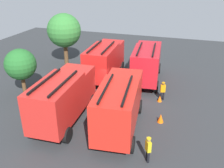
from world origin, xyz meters
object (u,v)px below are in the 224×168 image
fire_truck_3 (105,60)px  firefighter_2 (163,90)px  traffic_cone_2 (161,118)px  fire_truck_2 (63,96)px  traffic_cone_0 (160,99)px  fire_truck_0 (119,103)px  firefighter_0 (111,57)px  fire_truck_1 (147,62)px  firefighter_3 (141,59)px  firefighter_4 (120,57)px  traffic_cone_1 (72,82)px  tree_1 (64,31)px  tree_0 (20,65)px  firefighter_1 (148,148)px

fire_truck_3 → firefighter_2: bearing=-116.7°
firefighter_2 → traffic_cone_2: 3.70m
fire_truck_2 → traffic_cone_0: fire_truck_2 is taller
fire_truck_0 → firefighter_0: fire_truck_0 is taller
fire_truck_2 → traffic_cone_0: bearing=-52.6°
fire_truck_1 → fire_truck_3: 4.32m
firefighter_2 → firefighter_3: size_ratio=0.97×
fire_truck_3 → firefighter_0: bearing=8.4°
firefighter_4 → traffic_cone_1: firefighter_4 is taller
tree_1 → firefighter_4: bearing=-73.1°
firefighter_2 → tree_0: tree_0 is taller
firefighter_2 → traffic_cone_0: size_ratio=3.02×
firefighter_4 → traffic_cone_2: 13.10m
firefighter_1 → traffic_cone_0: 7.83m
fire_truck_3 → firefighter_2: 7.15m
firefighter_0 → traffic_cone_0: size_ratio=2.87×
fire_truck_3 → firefighter_0: (4.64, 0.91, -1.25)m
firefighter_3 → traffic_cone_0: bearing=-36.4°
firefighter_1 → tree_1: bearing=99.3°
firefighter_3 → tree_0: size_ratio=0.41×
firefighter_4 → traffic_cone_1: (-7.44, 2.86, -0.61)m
fire_truck_2 → tree_0: (2.98, 5.80, 0.77)m
firefighter_0 → tree_1: bearing=-163.4°
fire_truck_0 → firefighter_2: fire_truck_0 is taller
traffic_cone_2 → fire_truck_2: bearing=107.1°
fire_truck_1 → firefighter_3: size_ratio=4.21×
firefighter_1 → fire_truck_3: bearing=87.9°
tree_1 → fire_truck_1: bearing=-102.2°
firefighter_1 → traffic_cone_2: 4.57m
tree_1 → traffic_cone_2: tree_1 is taller
fire_truck_1 → firefighter_1: bearing=-174.3°
traffic_cone_1 → traffic_cone_2: size_ratio=0.93×
firefighter_4 → traffic_cone_2: size_ratio=2.43×
firefighter_3 → traffic_cone_0: firefighter_3 is taller
tree_0 → traffic_cone_0: size_ratio=7.66×
firefighter_4 → tree_1: size_ratio=0.27×
fire_truck_0 → fire_truck_3: same height
traffic_cone_2 → fire_truck_3: bearing=46.2°
fire_truck_2 → firefighter_4: bearing=-4.2°
tree_0 → tree_1: (8.57, 0.10, 1.20)m
fire_truck_2 → firefighter_2: size_ratio=4.27×
fire_truck_0 → traffic_cone_2: (1.87, -2.75, -1.81)m
firefighter_4 → tree_1: 7.32m
fire_truck_1 → traffic_cone_1: 7.86m
firefighter_3 → firefighter_4: size_ratio=1.06×
fire_truck_3 → traffic_cone_2: (-6.51, -6.79, -1.81)m
firefighter_1 → tree_0: size_ratio=0.40×
fire_truck_3 → firefighter_0: size_ratio=4.49×
fire_truck_0 → fire_truck_3: bearing=19.4°
fire_truck_0 → firefighter_1: (-2.66, -2.58, -1.18)m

